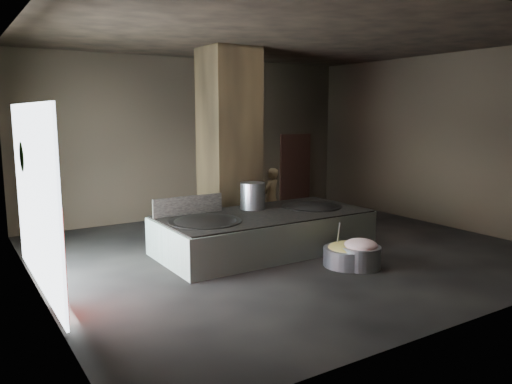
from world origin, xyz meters
TOP-DOWN VIEW (x-y plane):
  - floor at (0.00, 0.00)m, footprint 10.00×9.00m
  - ceiling at (0.00, 0.00)m, footprint 10.00×9.00m
  - back_wall at (0.00, 4.55)m, footprint 10.00×0.10m
  - front_wall at (0.00, -4.55)m, footprint 10.00×0.10m
  - left_wall at (-5.05, 0.00)m, footprint 0.10×9.00m
  - right_wall at (5.05, 0.00)m, footprint 0.10×9.00m
  - pillar at (-0.30, 1.90)m, footprint 1.20×1.20m
  - hearth_platform at (-0.37, 0.24)m, footprint 4.61×2.23m
  - platform_cap at (-0.37, 0.24)m, footprint 4.49×2.16m
  - wok_left at (-1.82, 0.19)m, footprint 1.45×1.45m
  - wok_left_rim at (-1.82, 0.19)m, footprint 1.48×1.48m
  - wok_right at (0.98, 0.29)m, footprint 1.35×1.35m
  - wok_right_rim at (0.98, 0.29)m, footprint 1.38×1.38m
  - stock_pot at (-0.32, 0.79)m, footprint 0.56×0.56m
  - splash_guard at (-1.82, 0.99)m, footprint 1.60×0.07m
  - cook at (1.07, 2.10)m, footprint 0.67×0.57m
  - veg_basin at (0.43, -1.58)m, footprint 1.09×1.09m
  - veg_fill at (0.43, -1.58)m, footprint 0.81×0.81m
  - ladle at (0.28, -1.43)m, footprint 0.23×0.34m
  - meat_basin at (0.53, -1.81)m, footprint 0.99×0.99m
  - meat_fill at (0.53, -1.81)m, footprint 0.65×0.65m
  - doorway_near at (1.20, 4.45)m, footprint 1.18×0.08m
  - doorway_near_glow at (1.50, 4.24)m, footprint 0.79×0.04m
  - doorway_far at (3.60, 4.45)m, footprint 1.18×0.08m
  - doorway_far_glow at (3.45, 4.48)m, footprint 0.76×0.04m
  - left_opening at (-4.95, 0.20)m, footprint 0.04×4.20m
  - pavilion_sliver at (-4.88, -1.10)m, footprint 0.05×0.90m
  - tree_silhouette at (-4.85, 1.30)m, footprint 0.28×1.10m

SIDE VIEW (x-z plane):
  - floor at x=0.00m, z-range -0.10..0.00m
  - veg_basin at x=0.43m, z-range 0.00..0.36m
  - meat_basin at x=0.53m, z-range 0.00..0.43m
  - veg_fill at x=0.43m, z-range 0.23..0.47m
  - hearth_platform at x=-0.37m, z-range 0.00..0.80m
  - meat_fill at x=0.53m, z-range 0.33..0.57m
  - ladle at x=0.28m, z-range 0.20..0.90m
  - wok_left at x=-1.82m, z-range 0.55..0.95m
  - wok_right at x=0.98m, z-range 0.56..0.94m
  - cook at x=1.07m, z-range 0.00..1.55m
  - platform_cap at x=-0.37m, z-range 0.80..0.83m
  - wok_left_rim at x=-1.82m, z-range 0.80..0.84m
  - wok_right_rim at x=0.98m, z-range 0.80..0.84m
  - pavilion_sliver at x=-4.88m, z-range 0.00..1.70m
  - splash_guard at x=-1.82m, z-range 0.83..1.23m
  - doorway_near_glow at x=1.50m, z-range 0.11..1.99m
  - doorway_far_glow at x=3.45m, z-range 0.15..1.95m
  - doorway_near at x=1.20m, z-range -0.09..2.29m
  - doorway_far at x=3.60m, z-range -0.09..2.29m
  - stock_pot at x=-0.32m, z-range 0.83..1.43m
  - left_opening at x=-4.95m, z-range 0.05..3.15m
  - tree_silhouette at x=-4.85m, z-range 1.65..2.75m
  - back_wall at x=0.00m, z-range 0.00..4.50m
  - front_wall at x=0.00m, z-range 0.00..4.50m
  - left_wall at x=-5.05m, z-range 0.00..4.50m
  - right_wall at x=5.05m, z-range 0.00..4.50m
  - pillar at x=-0.30m, z-range 0.00..4.50m
  - ceiling at x=0.00m, z-range 4.50..4.60m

